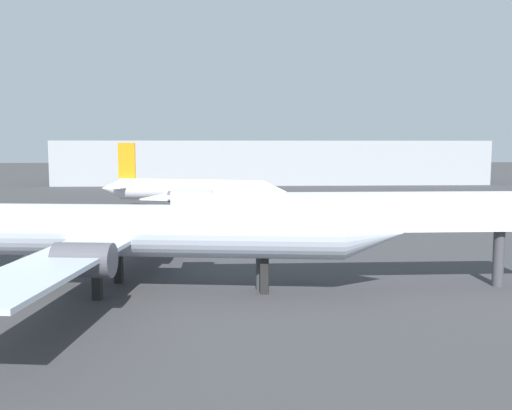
% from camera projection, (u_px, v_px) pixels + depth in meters
% --- Properties ---
extents(airplane_at_gate, '(33.34, 31.21, 10.64)m').
position_uv_depth(airplane_at_gate, '(122.00, 231.00, 34.39)').
color(airplane_at_gate, '#B2BCCC').
rests_on(airplane_at_gate, ground_plane).
extents(airplane_far_left, '(25.70, 19.55, 9.38)m').
position_uv_depth(airplane_far_left, '(189.00, 190.00, 74.38)').
color(airplane_far_left, white).
rests_on(airplane_far_left, ground_plane).
extents(jet_bridge, '(23.87, 2.80, 6.23)m').
position_uv_depth(jet_bridge, '(349.00, 214.00, 35.01)').
color(jet_bridge, silver).
rests_on(jet_bridge, ground_plane).
extents(terminal_building, '(99.95, 26.23, 10.17)m').
position_uv_depth(terminal_building, '(270.00, 162.00, 139.39)').
color(terminal_building, '#999EA3').
rests_on(terminal_building, ground_plane).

